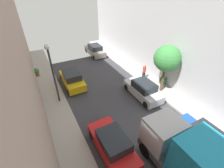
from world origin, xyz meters
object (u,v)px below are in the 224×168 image
potted_plant_0 (37,72)px  parked_car_left_3 (113,144)px  parked_car_left_4 (72,79)px  parked_car_right_1 (204,140)px  lamp_post (51,66)px  parked_car_right_2 (143,90)px  parked_car_right_3 (95,50)px  street_tree_1 (167,59)px  potted_plant_3 (163,80)px  pedestrian (144,71)px

potted_plant_0 → parked_car_left_3: bearing=-76.2°
parked_car_left_4 → parked_car_right_1: 12.71m
parked_car_left_3 → lamp_post: 7.63m
parked_car_left_3 → lamp_post: bearing=105.7°
parked_car_right_2 → parked_car_right_3: size_ratio=1.00×
parked_car_right_3 → parked_car_right_1: bearing=-90.0°
street_tree_1 → potted_plant_0: (-10.55, 9.02, -2.93)m
parked_car_left_3 → street_tree_1: street_tree_1 is taller
parked_car_right_1 → parked_car_left_3: bearing=154.9°
parked_car_right_1 → lamp_post: lamp_post is taller
parked_car_left_4 → parked_car_right_2: 7.42m
parked_car_left_4 → street_tree_1: street_tree_1 is taller
parked_car_right_2 → potted_plant_0: parked_car_right_2 is taller
potted_plant_3 → street_tree_1: bearing=-140.2°
parked_car_left_4 → potted_plant_0: size_ratio=4.46×
parked_car_left_3 → parked_car_right_3: size_ratio=1.00×
parked_car_left_4 → lamp_post: 4.16m
parked_car_right_3 → potted_plant_0: bearing=-161.3°
parked_car_right_2 → lamp_post: (-7.30, 2.87, 2.96)m
parked_car_left_4 → potted_plant_3: parked_car_left_4 is taller
parked_car_left_3 → pedestrian: (7.37, 6.30, 0.35)m
parked_car_left_3 → parked_car_left_4: (0.00, 8.98, 0.00)m
parked_car_left_4 → street_tree_1: (7.46, -5.39, 2.87)m
parked_car_right_1 → pedestrian: (1.97, 8.82, 0.35)m
parked_car_right_1 → parked_car_right_2: 6.43m
parked_car_right_2 → potted_plant_0: size_ratio=4.46×
pedestrian → parked_car_right_1: bearing=-102.6°
parked_car_left_3 → lamp_post: size_ratio=0.79×
potted_plant_0 → parked_car_right_1: bearing=-60.7°
pedestrian → lamp_post: bearing=177.1°
parked_car_right_2 → street_tree_1: bearing=-8.4°
parked_car_left_3 → parked_car_left_4: bearing=90.0°
parked_car_right_3 → street_tree_1: 12.41m
parked_car_left_3 → lamp_post: (-1.90, 6.77, 2.96)m
potted_plant_0 → potted_plant_3: 14.13m
parked_car_right_3 → pedestrian: bearing=-77.9°
pedestrian → potted_plant_3: size_ratio=1.86×
potted_plant_3 → parked_car_right_1: bearing=-113.3°
parked_car_right_3 → lamp_post: bearing=-129.9°
pedestrian → potted_plant_3: (1.00, -1.95, -0.42)m
parked_car_right_1 → parked_car_right_2: size_ratio=1.00×
parked_car_right_2 → pedestrian: pedestrian is taller
parked_car_left_3 → parked_car_left_4: 8.98m
parked_car_right_2 → street_tree_1: size_ratio=0.90×
parked_car_right_2 → potted_plant_3: bearing=8.6°
potted_plant_0 → lamp_post: (1.19, -5.85, 3.01)m
parked_car_left_3 → pedestrian: 9.70m
parked_car_left_4 → parked_car_right_1: size_ratio=1.00×
parked_car_left_3 → street_tree_1: bearing=25.7°
potted_plant_0 → parked_car_left_4: bearing=-49.6°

